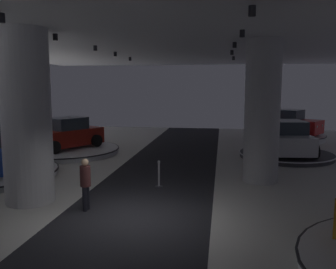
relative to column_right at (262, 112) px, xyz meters
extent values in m
cube|color=silver|center=(-3.96, -4.63, -2.77)|extent=(24.00, 44.00, 0.05)
cube|color=#232328|center=(-3.96, -4.63, -2.75)|extent=(4.40, 44.00, 0.01)
cube|color=silver|center=(-3.96, -4.63, 2.80)|extent=(24.00, 44.00, 0.10)
cylinder|color=black|center=(-6.69, -6.17, 2.57)|extent=(0.16, 0.16, 0.22)
cylinder|color=black|center=(-6.99, -2.78, 2.57)|extent=(0.16, 0.16, 0.22)
cylinder|color=black|center=(-6.93, 0.84, 2.57)|extent=(0.16, 0.16, 0.22)
cylinder|color=black|center=(-6.95, 3.84, 2.57)|extent=(0.16, 0.16, 0.22)
cylinder|color=black|center=(-7.06, 7.22, 2.57)|extent=(0.16, 0.16, 0.22)
cylinder|color=black|center=(-0.93, -6.11, 2.57)|extent=(0.16, 0.16, 0.22)
cylinder|color=black|center=(-0.96, -2.69, 2.57)|extent=(0.16, 0.16, 0.22)
cylinder|color=black|center=(-1.09, 0.50, 2.57)|extent=(0.16, 0.16, 0.22)
cylinder|color=black|center=(-1.12, 3.83, 2.57)|extent=(0.16, 0.16, 0.22)
cylinder|color=black|center=(-0.93, 7.64, 2.57)|extent=(0.16, 0.16, 0.22)
cylinder|color=#ADADB2|center=(0.00, 0.00, 0.00)|extent=(1.35, 1.35, 5.50)
cylinder|color=silver|center=(-7.64, -3.68, 0.00)|extent=(1.54, 1.54, 5.50)
cylinder|color=#333338|center=(1.83, 5.06, -2.63)|extent=(4.76, 4.76, 0.25)
cylinder|color=white|center=(1.83, 5.06, -2.53)|extent=(4.85, 4.85, 0.05)
cube|color=silver|center=(1.83, 5.06, -1.89)|extent=(2.20, 4.35, 0.90)
cube|color=#2D3842|center=(1.85, 4.91, -1.15)|extent=(1.74, 2.04, 0.70)
cylinder|color=black|center=(0.70, 6.38, -2.16)|extent=(0.28, 0.70, 0.68)
cylinder|color=black|center=(2.69, 6.57, -2.16)|extent=(0.28, 0.70, 0.68)
cylinder|color=black|center=(0.98, 3.54, -2.16)|extent=(0.28, 0.70, 0.68)
cylinder|color=black|center=(2.96, 3.73, -2.16)|extent=(0.28, 0.70, 0.68)
sphere|color=white|center=(1.14, 7.06, -1.78)|extent=(0.18, 0.18, 0.18)
sphere|color=white|center=(2.13, 7.15, -1.78)|extent=(0.18, 0.18, 0.18)
cylinder|color=silver|center=(3.06, 11.60, -2.56)|extent=(4.86, 4.86, 0.37)
cylinder|color=black|center=(3.06, 11.60, -2.41)|extent=(4.96, 4.96, 0.05)
cube|color=red|center=(3.06, 11.60, -1.77)|extent=(4.50, 3.80, 0.90)
cube|color=#2D3842|center=(2.93, 11.68, -1.02)|extent=(2.44, 2.34, 0.70)
cylinder|color=black|center=(4.80, 11.66, -2.04)|extent=(0.69, 0.56, 0.68)
cylinder|color=black|center=(3.71, 9.99, -2.04)|extent=(0.69, 0.56, 0.68)
cylinder|color=black|center=(2.41, 13.22, -2.04)|extent=(0.69, 0.56, 0.68)
cylinder|color=black|center=(1.31, 11.54, -2.04)|extent=(0.69, 0.56, 0.68)
sphere|color=white|center=(5.05, 10.89, -1.66)|extent=(0.18, 0.18, 0.18)
sphere|color=white|center=(4.51, 10.06, -1.66)|extent=(0.18, 0.18, 0.18)
cylinder|color=black|center=(-10.96, 0.76, -2.16)|extent=(0.51, 0.70, 0.68)
cylinder|color=black|center=(-9.62, -1.76, -2.16)|extent=(0.51, 0.70, 0.68)
sphere|color=white|center=(-11.70, 1.08, -1.77)|extent=(0.18, 0.18, 0.18)
cylinder|color=silver|center=(-10.13, 4.50, -2.61)|extent=(5.83, 5.83, 0.27)
cylinder|color=black|center=(-10.13, 4.50, -2.51)|extent=(5.95, 5.95, 0.05)
cube|color=maroon|center=(-10.13, 4.50, -1.87)|extent=(3.58, 4.55, 0.90)
cube|color=#2D3842|center=(-10.06, 4.63, -1.12)|extent=(2.28, 2.41, 0.70)
cylinder|color=black|center=(-9.93, 2.77, -2.14)|extent=(0.52, 0.70, 0.68)
cylinder|color=black|center=(-11.69, 3.72, -2.14)|extent=(0.52, 0.70, 0.68)
cylinder|color=black|center=(-8.57, 5.28, -2.14)|extent=(0.52, 0.70, 0.68)
cylinder|color=black|center=(-10.33, 6.23, -2.14)|extent=(0.52, 0.70, 0.68)
sphere|color=white|center=(-10.68, 2.45, -1.76)|extent=(0.18, 0.18, 0.18)
sphere|color=white|center=(-11.55, 2.92, -1.76)|extent=(0.18, 0.18, 0.18)
cylinder|color=black|center=(-5.54, -4.31, -2.35)|extent=(0.14, 0.14, 0.80)
cylinder|color=black|center=(-5.53, -4.13, -2.35)|extent=(0.14, 0.14, 0.80)
cylinder|color=#472323|center=(-5.53, -4.22, -1.69)|extent=(0.32, 0.32, 0.62)
sphere|color=tan|center=(-5.53, -4.22, -1.27)|extent=(0.22, 0.22, 0.22)
cylinder|color=#333338|center=(-3.79, -1.42, -2.73)|extent=(0.28, 0.28, 0.04)
cylinder|color=#B2B2B7|center=(-3.79, -1.42, -2.27)|extent=(0.07, 0.07, 0.96)
sphere|color=#B2B2B7|center=(-3.79, -1.42, -1.79)|extent=(0.10, 0.10, 0.10)
camera|label=1|loc=(-1.52, -14.26, 1.01)|focal=38.66mm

